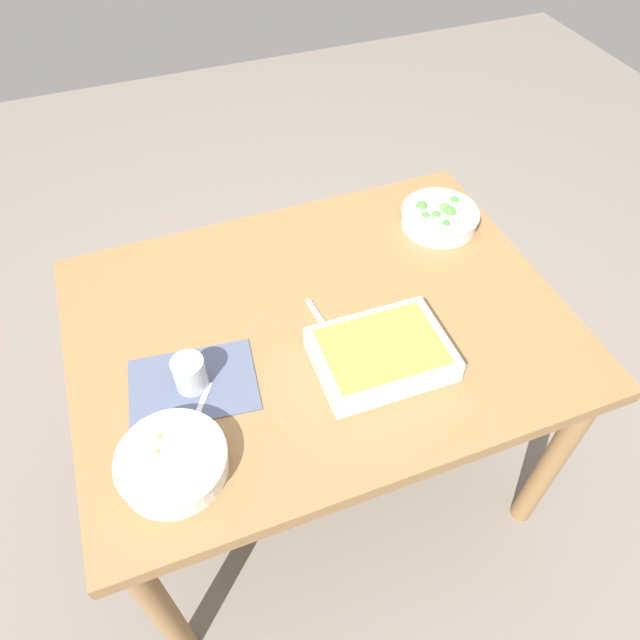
% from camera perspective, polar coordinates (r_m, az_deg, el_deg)
% --- Properties ---
extents(ground_plane, '(6.00, 6.00, 0.00)m').
position_cam_1_polar(ground_plane, '(2.03, 0.00, -13.91)').
color(ground_plane, slate).
extents(dining_table, '(1.20, 0.90, 0.74)m').
position_cam_1_polar(dining_table, '(1.49, 0.00, -2.29)').
color(dining_table, olive).
rests_on(dining_table, ground_plane).
extents(placemat, '(0.30, 0.23, 0.00)m').
position_cam_1_polar(placemat, '(1.33, -12.43, -6.24)').
color(placemat, '#4C5670').
rests_on(placemat, dining_table).
extents(stew_bowl, '(0.22, 0.22, 0.06)m').
position_cam_1_polar(stew_bowl, '(1.20, -14.36, -13.41)').
color(stew_bowl, white).
rests_on(stew_bowl, dining_table).
extents(broccoli_bowl, '(0.22, 0.22, 0.07)m').
position_cam_1_polar(broccoli_bowl, '(1.70, 11.73, 9.99)').
color(broccoli_bowl, white).
rests_on(broccoli_bowl, dining_table).
extents(baking_dish, '(0.30, 0.22, 0.06)m').
position_cam_1_polar(baking_dish, '(1.31, 6.07, -3.29)').
color(baking_dish, silver).
rests_on(baking_dish, dining_table).
extents(drink_cup, '(0.07, 0.07, 0.08)m').
position_cam_1_polar(drink_cup, '(1.30, -12.69, -5.31)').
color(drink_cup, '#B2BCC6').
rests_on(drink_cup, dining_table).
extents(spoon_by_stew, '(0.11, 0.16, 0.01)m').
position_cam_1_polar(spoon_by_stew, '(1.26, -12.49, -10.20)').
color(spoon_by_stew, silver).
rests_on(spoon_by_stew, dining_table).
extents(fork_on_table, '(0.03, 0.18, 0.01)m').
position_cam_1_polar(fork_on_table, '(1.39, 0.59, -0.83)').
color(fork_on_table, silver).
rests_on(fork_on_table, dining_table).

